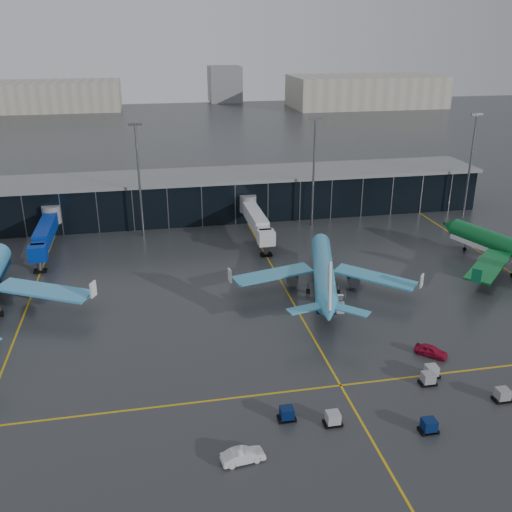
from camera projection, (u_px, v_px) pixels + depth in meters
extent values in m
plane|color=#282B2D|center=(247.00, 337.00, 87.70)|extent=(600.00, 600.00, 0.00)
cube|color=black|center=(202.00, 197.00, 142.32)|extent=(140.00, 16.00, 10.00)
cube|color=slate|center=(202.00, 176.00, 140.35)|extent=(142.00, 17.00, 0.80)
cylinder|color=#595B60|center=(52.00, 215.00, 128.24)|extent=(4.00, 4.00, 4.00)
cube|color=navy|center=(43.00, 238.00, 116.24)|extent=(3.00, 24.00, 3.00)
cylinder|color=#595B60|center=(40.00, 266.00, 110.56)|extent=(1.00, 1.00, 2.60)
cylinder|color=#595B60|center=(248.00, 204.00, 136.29)|extent=(4.00, 4.00, 4.00)
cube|color=silver|center=(259.00, 224.00, 124.29)|extent=(3.00, 24.00, 3.00)
cylinder|color=#595B60|center=(266.00, 250.00, 118.61)|extent=(1.00, 1.00, 2.60)
cylinder|color=#595B60|center=(139.00, 182.00, 125.92)|extent=(0.50, 0.50, 25.00)
cube|color=#595B60|center=(135.00, 124.00, 121.20)|extent=(3.00, 0.40, 0.60)
cylinder|color=#595B60|center=(314.00, 174.00, 133.07)|extent=(0.50, 0.50, 25.00)
cube|color=#595B60|center=(316.00, 119.00, 128.35)|extent=(3.00, 0.40, 0.60)
cylinder|color=#595B60|center=(470.00, 167.00, 140.23)|extent=(0.50, 0.50, 25.00)
cube|color=#595B60|center=(477.00, 114.00, 135.51)|extent=(3.00, 0.40, 0.60)
cube|color=#B2AD99|center=(366.00, 91.00, 342.67)|extent=(90.00, 42.00, 18.00)
cube|color=#B2AD99|center=(58.00, 96.00, 329.06)|extent=(70.00, 38.00, 16.00)
cube|color=#B2AD99|center=(225.00, 84.00, 364.05)|extent=(20.00, 20.00, 22.00)
cube|color=gold|center=(30.00, 300.00, 99.65)|extent=(0.30, 120.00, 0.02)
cube|color=gold|center=(280.00, 280.00, 107.70)|extent=(0.30, 120.00, 0.02)
cube|color=gold|center=(495.00, 262.00, 115.75)|extent=(0.30, 120.00, 0.02)
cube|color=gold|center=(341.00, 385.00, 75.82)|extent=(220.00, 0.30, 0.02)
cube|color=black|center=(431.00, 375.00, 77.68)|extent=(2.20, 1.50, 0.36)
cube|color=#96999E|center=(431.00, 371.00, 77.39)|extent=(1.60, 1.50, 1.50)
cube|color=black|center=(427.00, 383.00, 76.06)|extent=(2.20, 1.50, 0.36)
cube|color=gray|center=(428.00, 378.00, 75.77)|extent=(1.60, 1.50, 1.50)
cube|color=black|center=(502.00, 399.00, 72.70)|extent=(2.20, 1.50, 0.36)
cube|color=gray|center=(503.00, 394.00, 72.41)|extent=(1.60, 1.50, 1.50)
cube|color=black|center=(287.00, 418.00, 69.13)|extent=(2.20, 1.50, 0.36)
cube|color=#04143D|center=(287.00, 413.00, 68.84)|extent=(1.60, 1.50, 1.50)
cube|color=black|center=(333.00, 423.00, 68.29)|extent=(2.20, 1.50, 0.36)
cube|color=#9B9DA3|center=(333.00, 418.00, 68.01)|extent=(1.60, 1.50, 1.50)
cube|color=black|center=(428.00, 430.00, 67.07)|extent=(2.20, 1.50, 0.36)
cube|color=#051745|center=(429.00, 425.00, 66.78)|extent=(1.60, 1.50, 1.50)
cube|color=silver|center=(338.00, 307.00, 96.21)|extent=(3.14, 3.75, 0.80)
cube|color=silver|center=(338.00, 297.00, 95.51)|extent=(2.45, 3.20, 2.29)
imported|color=#A20C2A|center=(431.00, 351.00, 82.47)|extent=(4.67, 4.61, 1.60)
imported|color=silver|center=(243.00, 456.00, 62.23)|extent=(5.03, 2.30, 1.60)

